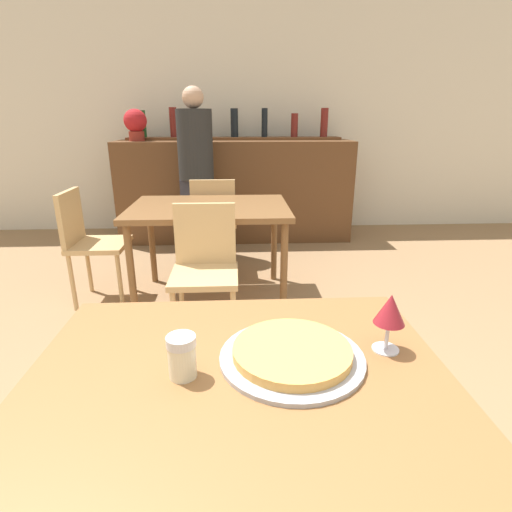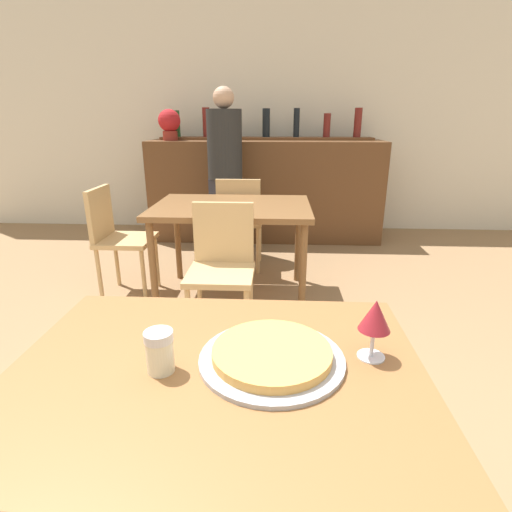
{
  "view_description": "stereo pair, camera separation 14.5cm",
  "coord_description": "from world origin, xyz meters",
  "px_view_note": "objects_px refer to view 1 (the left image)",
  "views": [
    {
      "loc": [
        -0.0,
        -0.82,
        1.35
      ],
      "look_at": [
        0.07,
        0.55,
        0.87
      ],
      "focal_mm": 28.0,
      "sensor_mm": 36.0,
      "label": 1
    },
    {
      "loc": [
        0.14,
        -0.82,
        1.35
      ],
      "look_at": [
        0.07,
        0.55,
        0.87
      ],
      "focal_mm": 28.0,
      "sensor_mm": 36.0,
      "label": 2
    }
  ],
  "objects_px": {
    "chair_far_side_front": "(205,263)",
    "pizza_tray": "(293,354)",
    "potted_plant": "(136,123)",
    "cheese_shaker": "(183,356)",
    "wine_glass": "(391,311)",
    "person_standing": "(197,168)",
    "chair_far_side_back": "(215,217)",
    "chair_far_side_left": "(89,238)"
  },
  "relations": [
    {
      "from": "wine_glass",
      "to": "chair_far_side_back",
      "type": "bearing_deg",
      "value": 102.63
    },
    {
      "from": "chair_far_side_front",
      "to": "pizza_tray",
      "type": "distance_m",
      "value": 1.51
    },
    {
      "from": "chair_far_side_back",
      "to": "pizza_tray",
      "type": "relative_size",
      "value": 2.35
    },
    {
      "from": "chair_far_side_left",
      "to": "chair_far_side_front",
      "type": "bearing_deg",
      "value": -123.22
    },
    {
      "from": "pizza_tray",
      "to": "potted_plant",
      "type": "distance_m",
      "value": 3.88
    },
    {
      "from": "chair_far_side_front",
      "to": "person_standing",
      "type": "relative_size",
      "value": 0.53
    },
    {
      "from": "chair_far_side_front",
      "to": "chair_far_side_back",
      "type": "distance_m",
      "value": 1.18
    },
    {
      "from": "cheese_shaker",
      "to": "wine_glass",
      "type": "distance_m",
      "value": 0.53
    },
    {
      "from": "cheese_shaker",
      "to": "person_standing",
      "type": "height_order",
      "value": "person_standing"
    },
    {
      "from": "cheese_shaker",
      "to": "wine_glass",
      "type": "relative_size",
      "value": 0.66
    },
    {
      "from": "wine_glass",
      "to": "potted_plant",
      "type": "height_order",
      "value": "potted_plant"
    },
    {
      "from": "chair_far_side_back",
      "to": "person_standing",
      "type": "distance_m",
      "value": 0.65
    },
    {
      "from": "wine_glass",
      "to": "cheese_shaker",
      "type": "bearing_deg",
      "value": -170.63
    },
    {
      "from": "cheese_shaker",
      "to": "chair_far_side_front",
      "type": "bearing_deg",
      "value": 92.45
    },
    {
      "from": "chair_far_side_front",
      "to": "chair_far_side_back",
      "type": "relative_size",
      "value": 1.0
    },
    {
      "from": "pizza_tray",
      "to": "chair_far_side_back",
      "type": "bearing_deg",
      "value": 97.15
    },
    {
      "from": "chair_far_side_back",
      "to": "wine_glass",
      "type": "xyz_separation_m",
      "value": [
        0.58,
        -2.6,
        0.38
      ]
    },
    {
      "from": "cheese_shaker",
      "to": "wine_glass",
      "type": "xyz_separation_m",
      "value": [
        0.52,
        0.09,
        0.06
      ]
    },
    {
      "from": "cheese_shaker",
      "to": "wine_glass",
      "type": "bearing_deg",
      "value": 9.37
    },
    {
      "from": "chair_far_side_back",
      "to": "pizza_tray",
      "type": "xyz_separation_m",
      "value": [
        0.33,
        -2.63,
        0.28
      ]
    },
    {
      "from": "chair_far_side_left",
      "to": "pizza_tray",
      "type": "bearing_deg",
      "value": -148.84
    },
    {
      "from": "pizza_tray",
      "to": "chair_far_side_front",
      "type": "bearing_deg",
      "value": 102.84
    },
    {
      "from": "potted_plant",
      "to": "pizza_tray",
      "type": "bearing_deg",
      "value": -72.07
    },
    {
      "from": "cheese_shaker",
      "to": "person_standing",
      "type": "bearing_deg",
      "value": 94.49
    },
    {
      "from": "chair_far_side_front",
      "to": "chair_far_side_back",
      "type": "xyz_separation_m",
      "value": [
        -0.0,
        1.18,
        0.0
      ]
    },
    {
      "from": "chair_far_side_front",
      "to": "pizza_tray",
      "type": "xyz_separation_m",
      "value": [
        0.33,
        -1.45,
        0.28
      ]
    },
    {
      "from": "chair_far_side_back",
      "to": "person_standing",
      "type": "bearing_deg",
      "value": -69.68
    },
    {
      "from": "chair_far_side_front",
      "to": "cheese_shaker",
      "type": "distance_m",
      "value": 1.54
    },
    {
      "from": "chair_far_side_left",
      "to": "pizza_tray",
      "type": "distance_m",
      "value": 2.4
    },
    {
      "from": "chair_far_side_front",
      "to": "chair_far_side_left",
      "type": "relative_size",
      "value": 1.0
    },
    {
      "from": "potted_plant",
      "to": "person_standing",
      "type": "bearing_deg",
      "value": -38.38
    },
    {
      "from": "chair_far_side_front",
      "to": "chair_far_side_back",
      "type": "bearing_deg",
      "value": 90.0
    },
    {
      "from": "chair_far_side_back",
      "to": "chair_far_side_left",
      "type": "relative_size",
      "value": 1.0
    },
    {
      "from": "person_standing",
      "to": "cheese_shaker",
      "type": "bearing_deg",
      "value": -85.51
    },
    {
      "from": "chair_far_side_back",
      "to": "wine_glass",
      "type": "bearing_deg",
      "value": 102.63
    },
    {
      "from": "chair_far_side_back",
      "to": "chair_far_side_left",
      "type": "xyz_separation_m",
      "value": [
        -0.9,
        -0.59,
        0.0
      ]
    },
    {
      "from": "cheese_shaker",
      "to": "potted_plant",
      "type": "bearing_deg",
      "value": 103.89
    },
    {
      "from": "chair_far_side_back",
      "to": "pizza_tray",
      "type": "distance_m",
      "value": 2.67
    },
    {
      "from": "person_standing",
      "to": "pizza_tray",
      "type": "bearing_deg",
      "value": -80.65
    },
    {
      "from": "cheese_shaker",
      "to": "chair_far_side_left",
      "type": "bearing_deg",
      "value": 114.8
    },
    {
      "from": "chair_far_side_front",
      "to": "potted_plant",
      "type": "xyz_separation_m",
      "value": [
        -0.86,
        2.22,
        0.79
      ]
    },
    {
      "from": "chair_far_side_front",
      "to": "cheese_shaker",
      "type": "height_order",
      "value": "cheese_shaker"
    }
  ]
}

